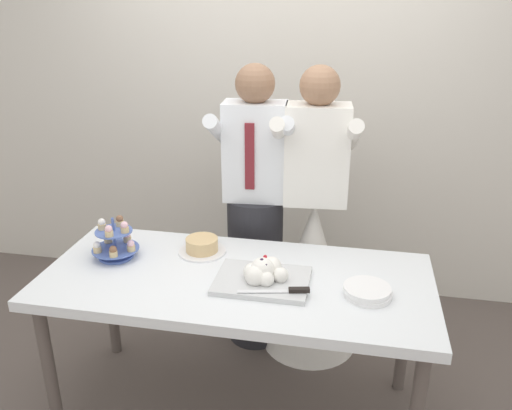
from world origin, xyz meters
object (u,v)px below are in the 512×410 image
at_px(cupcake_stand, 115,242).
at_px(round_cake, 202,246).
at_px(dessert_table, 236,290).
at_px(person_groom, 255,226).
at_px(plate_stack, 367,291).
at_px(main_cake_tray, 263,275).
at_px(person_bride, 312,256).

relative_size(cupcake_stand, round_cake, 0.96).
relative_size(dessert_table, person_groom, 1.08).
bearing_deg(plate_stack, cupcake_stand, 173.98).
bearing_deg(main_cake_tray, person_bride, 76.19).
bearing_deg(dessert_table, plate_stack, -5.55).
xyz_separation_m(cupcake_stand, round_cake, (0.40, 0.13, -0.05)).
xyz_separation_m(main_cake_tray, plate_stack, (0.46, -0.02, -0.02)).
bearing_deg(dessert_table, person_groom, 93.19).
distance_m(cupcake_stand, plate_stack, 1.23).
bearing_deg(plate_stack, main_cake_tray, 177.53).
distance_m(dessert_table, main_cake_tray, 0.18).
height_order(dessert_table, round_cake, round_cake).
bearing_deg(cupcake_stand, person_groom, 43.84).
bearing_deg(plate_stack, person_groom, 132.33).
distance_m(main_cake_tray, round_cake, 0.43).
relative_size(dessert_table, plate_stack, 8.49).
height_order(plate_stack, round_cake, round_cake).
bearing_deg(person_groom, cupcake_stand, -136.16).
bearing_deg(round_cake, main_cake_tray, -34.13).
xyz_separation_m(round_cake, person_groom, (0.19, 0.43, -0.06)).
xyz_separation_m(plate_stack, round_cake, (-0.82, 0.26, 0.01)).
xyz_separation_m(cupcake_stand, plate_stack, (1.22, -0.13, -0.06)).
height_order(round_cake, person_groom, person_groom).
bearing_deg(person_groom, round_cake, -113.37).
bearing_deg(round_cake, dessert_table, -42.52).
height_order(main_cake_tray, person_bride, person_bride).
height_order(dessert_table, person_groom, person_groom).
distance_m(cupcake_stand, person_bride, 1.12).
bearing_deg(person_bride, person_groom, -179.80).
relative_size(cupcake_stand, main_cake_tray, 0.53).
distance_m(dessert_table, person_bride, 0.71).
distance_m(cupcake_stand, round_cake, 0.43).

